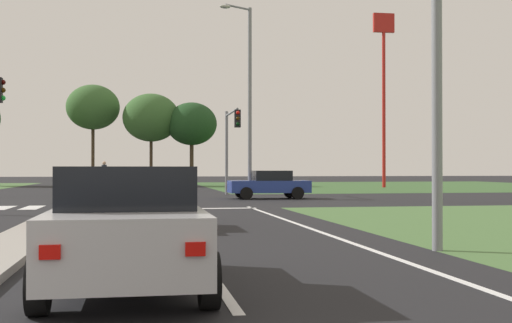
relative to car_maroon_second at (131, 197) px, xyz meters
name	(u,v)px	position (x,y,z in m)	size (l,w,h in m)	color
ground_plane	(88,201)	(-2.21, 14.62, -0.80)	(200.00, 200.00, 0.00)	black
grass_verge_far_right	(395,186)	(23.29, 39.12, -0.79)	(35.00, 35.00, 0.01)	#385B2D
median_island_near	(16,243)	(-2.21, -4.38, -0.73)	(1.20, 22.00, 0.14)	gray
median_island_far	(111,186)	(-2.21, 39.62, -0.73)	(1.20, 36.00, 0.14)	#ADA89E
lane_dash_near	(227,297)	(1.29, -10.30, -0.79)	(0.14, 2.00, 0.01)	silver
lane_dash_second	(190,243)	(1.29, -4.30, -0.79)	(0.14, 2.00, 0.01)	silver
lane_dash_third	(175,221)	(1.29, 1.70, -0.79)	(0.14, 2.00, 0.01)	silver
lane_dash_fourth	(167,209)	(1.29, 7.70, -0.79)	(0.14, 2.00, 0.01)	silver
lane_dash_fifth	(162,201)	(1.29, 13.70, -0.79)	(0.14, 2.00, 0.01)	silver
edge_line_right	(331,236)	(4.64, -3.38, -0.79)	(0.14, 24.00, 0.01)	silver
stop_bar_near	(175,209)	(1.59, 7.62, -0.79)	(6.40, 0.50, 0.01)	silver
crosswalk_bar_fourth	(2,208)	(-5.16, 9.42, -0.79)	(0.70, 2.80, 0.01)	silver
crosswalk_bar_fifth	(32,208)	(-4.01, 9.42, -0.79)	(0.70, 2.80, 0.01)	silver
car_maroon_second	(131,197)	(0.00, 0.00, 0.00)	(2.05, 4.61, 1.55)	maroon
car_silver_fourth	(128,227)	(0.09, -9.55, 0.02)	(2.05, 4.42, 1.60)	#B7B7BC
car_blue_fifth	(269,184)	(6.91, 15.59, -0.04)	(4.19, 2.07, 1.47)	navy
traffic_signal_far_right	(231,135)	(5.39, 19.36, 2.70)	(0.32, 4.86, 5.03)	gray
street_lamp_second	(248,93)	(5.72, 15.39, 4.68)	(1.78, 1.10, 9.92)	gray
pedestrian_at_median	(104,173)	(-2.05, 25.74, 0.52)	(0.34, 0.34, 1.91)	#335184
fastfood_pole_sign	(384,64)	(20.34, 34.26, 9.58)	(1.80, 0.40, 14.58)	red
treeline_fourth	(93,107)	(-4.06, 44.72, 6.47)	(4.90, 4.90, 9.37)	#423323
treeline_fifth	(151,118)	(1.25, 42.78, 5.42)	(5.17, 5.17, 8.43)	#423323
treeline_sixth	(192,124)	(4.89, 42.00, 4.84)	(4.59, 4.59, 7.61)	#423323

